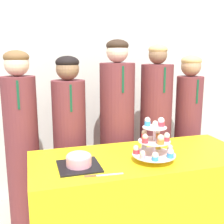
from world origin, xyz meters
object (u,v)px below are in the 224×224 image
Objects in this scene: round_cake at (79,160)px; cupcake_stand at (155,142)px; student_2 at (117,134)px; cake_knife at (97,176)px; student_1 at (70,144)px; student_3 at (155,133)px; student_0 at (22,145)px; student_4 at (187,132)px.

cupcake_stand reaches higher than round_cake.
cupcake_stand is 0.19× the size of student_2.
student_2 reaches higher than cake_knife.
student_1 reaches higher than round_cake.
round_cake is 0.19m from cake_knife.
student_1 is (-0.04, 0.84, -0.07)m from cake_knife.
round_cake is 0.17× the size of student_2.
student_3 reaches higher than cake_knife.
student_2 is at bearing 0.00° from student_1.
cake_knife is at bearing -87.02° from student_1.
student_0 reaches higher than student_1.
cake_knife is 0.16× the size of student_1.
student_3 is at bearing 0.00° from student_0.
cake_knife is (0.08, -0.17, -0.04)m from round_cake.
student_0 reaches higher than student_4.
student_2 reaches higher than student_3.
student_1 is at bearing -180.00° from student_3.
student_3 is (0.77, 0.84, -0.03)m from cake_knife.
student_3 is (0.81, 0.00, 0.03)m from student_1.
student_4 is at bearing -0.00° from student_2.
round_cake is 1.09m from student_3.
student_2 is 1.09× the size of student_4.
cake_knife is 0.46m from cupcake_stand.
cake_knife is 0.15× the size of student_3.
student_0 is at bearing -180.00° from student_2.
student_0 reaches higher than cupcake_stand.
student_4 reaches higher than cupcake_stand.
student_4 is (0.35, -0.00, -0.02)m from student_3.
student_0 is (-0.36, 0.67, -0.08)m from round_cake.
cake_knife is at bearing -63.92° from round_cake.
cake_knife is at bearing -163.55° from cupcake_stand.
student_4 reaches higher than round_cake.
student_3 is 1.07× the size of student_4.
student_4 is (1.12, 0.84, -0.05)m from cake_knife.
cupcake_stand is 1.13m from student_0.
cake_knife is at bearing -132.64° from student_3.
cake_knife is 0.16× the size of student_4.
student_3 reaches higher than student_1.
cupcake_stand is 0.81m from student_3.
student_1 reaches higher than cake_knife.
cupcake_stand is at bearing -56.64° from student_1.
student_4 is (1.20, 0.67, -0.10)m from round_cake.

